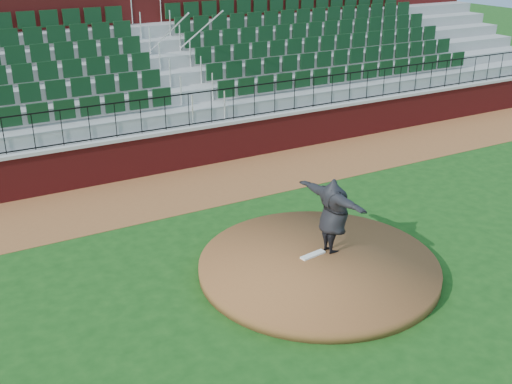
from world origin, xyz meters
TOP-DOWN VIEW (x-y plane):
  - ground at (0.00, 0.00)m, footprint 90.00×90.00m
  - warning_track at (0.00, 5.40)m, footprint 34.00×3.20m
  - field_wall at (0.00, 7.00)m, footprint 34.00×0.35m
  - wall_cap at (0.00, 7.00)m, footprint 34.00×0.45m
  - wall_railing at (0.00, 7.00)m, footprint 34.00×0.05m
  - seating_stands at (0.00, 9.72)m, footprint 34.00×5.10m
  - concourse_wall at (0.00, 12.52)m, footprint 34.00×0.50m
  - pitchers_mound at (0.52, -0.31)m, footprint 5.14×5.14m
  - pitching_rubber at (0.55, -0.05)m, footprint 0.63×0.24m
  - pitcher at (1.03, -0.07)m, footprint 0.76×2.16m

SIDE VIEW (x-z plane):
  - ground at x=0.00m, z-range 0.00..0.00m
  - warning_track at x=0.00m, z-range 0.00..0.01m
  - pitchers_mound at x=0.52m, z-range 0.00..0.25m
  - pitching_rubber at x=0.55m, z-range 0.25..0.29m
  - field_wall at x=0.00m, z-range 0.00..1.20m
  - pitcher at x=1.03m, z-range 0.25..1.97m
  - wall_cap at x=0.00m, z-range 1.20..1.30m
  - wall_railing at x=0.00m, z-range 1.30..2.30m
  - seating_stands at x=0.00m, z-range 0.00..4.60m
  - concourse_wall at x=0.00m, z-range 0.00..5.50m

